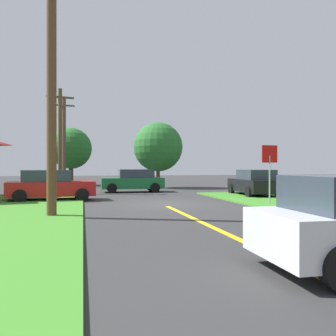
{
  "coord_description": "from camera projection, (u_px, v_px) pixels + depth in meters",
  "views": [
    {
      "loc": [
        -3.7,
        -16.39,
        1.76
      ],
      "look_at": [
        0.8,
        2.21,
        1.73
      ],
      "focal_mm": 37.68,
      "sensor_mm": 36.0,
      "label": 1
    }
  ],
  "objects": [
    {
      "name": "ground_plane",
      "position": [
        163.0,
        204.0,
        16.8
      ],
      "size": [
        120.0,
        120.0,
        0.0
      ],
      "primitive_type": "plane",
      "color": "#323232"
    },
    {
      "name": "lane_stripe_center",
      "position": [
        231.0,
        236.0,
        9.03
      ],
      "size": [
        0.2,
        14.0,
        0.01
      ],
      "primitive_type": "cube",
      "color": "yellow",
      "rests_on": "ground"
    },
    {
      "name": "stop_sign",
      "position": [
        270.0,
        162.0,
        16.57
      ],
      "size": [
        0.82,
        0.08,
        2.8
      ],
      "rotation": [
        0.0,
        0.0,
        3.2
      ],
      "color": "#9EA0A8",
      "rests_on": "ground"
    },
    {
      "name": "car_approaching_junction",
      "position": [
        133.0,
        181.0,
        25.16
      ],
      "size": [
        4.41,
        1.99,
        1.62
      ],
      "rotation": [
        0.0,
        0.0,
        3.12
      ],
      "color": "#196B33",
      "rests_on": "ground"
    },
    {
      "name": "parked_car_near_building",
      "position": [
        50.0,
        186.0,
        18.56
      ],
      "size": [
        4.57,
        2.34,
        1.62
      ],
      "rotation": [
        0.0,
        0.0,
        0.1
      ],
      "color": "red",
      "rests_on": "ground"
    },
    {
      "name": "car_on_crossroad",
      "position": [
        254.0,
        183.0,
        21.71
      ],
      "size": [
        2.32,
        4.5,
        1.62
      ],
      "rotation": [
        0.0,
        0.0,
        1.49
      ],
      "color": "black",
      "rests_on": "ground"
    },
    {
      "name": "utility_pole_near",
      "position": [
        52.0,
        82.0,
        12.4
      ],
      "size": [
        1.8,
        0.34,
        9.36
      ],
      "color": "brown",
      "rests_on": "ground"
    },
    {
      "name": "utility_pole_mid",
      "position": [
        60.0,
        139.0,
        23.51
      ],
      "size": [
        1.79,
        0.47,
        7.02
      ],
      "color": "#4E4529",
      "rests_on": "ground"
    },
    {
      "name": "utility_pole_far",
      "position": [
        64.0,
        142.0,
        30.81
      ],
      "size": [
        1.8,
        0.38,
        7.82
      ],
      "color": "brown",
      "rests_on": "ground"
    },
    {
      "name": "oak_tree_left",
      "position": [
        71.0,
        148.0,
        34.57
      ],
      "size": [
        4.03,
        4.03,
        5.65
      ],
      "color": "brown",
      "rests_on": "ground"
    },
    {
      "name": "pine_tree_center",
      "position": [
        158.0,
        147.0,
        30.29
      ],
      "size": [
        4.23,
        4.23,
        5.64
      ],
      "color": "brown",
      "rests_on": "ground"
    }
  ]
}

